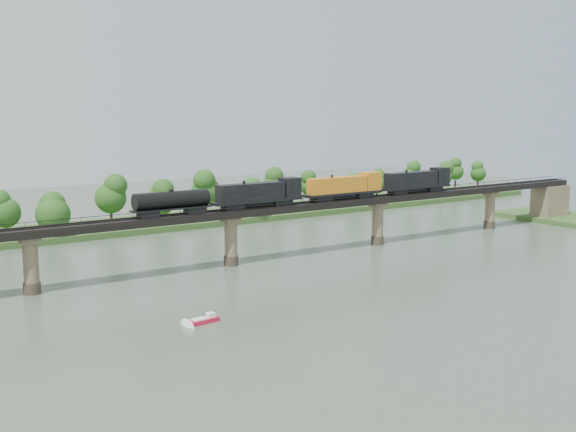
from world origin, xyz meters
TOP-DOWN VIEW (x-y plane):
  - ground at (0.00, 0.00)m, footprint 400.00×400.00m
  - far_bank at (0.00, 85.00)m, footprint 300.00×24.00m
  - bridge at (0.00, 30.00)m, footprint 236.00×30.00m
  - bridge_superstructure at (0.00, 30.00)m, footprint 220.00×4.90m
  - far_treeline at (-8.21, 80.52)m, footprint 289.06×17.54m
  - freight_train at (21.96, 30.00)m, footprint 83.80×3.27m
  - motorboat at (-23.67, -2.25)m, footprint 4.93×2.23m

SIDE VIEW (x-z plane):
  - ground at x=0.00m, z-range 0.00..0.00m
  - motorboat at x=-23.67m, z-range -0.21..1.13m
  - far_bank at x=0.00m, z-range 0.00..1.60m
  - bridge at x=0.00m, z-range -0.29..11.21m
  - far_treeline at x=-8.21m, z-range 2.03..15.63m
  - bridge_superstructure at x=0.00m, z-range 11.42..12.17m
  - freight_train at x=21.96m, z-range 11.37..17.14m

